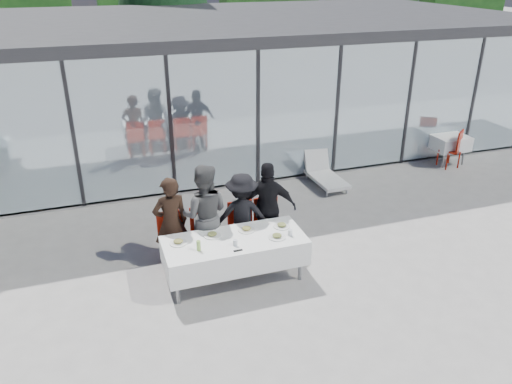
{
  "coord_description": "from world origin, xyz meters",
  "views": [
    {
      "loc": [
        -2.43,
        -6.14,
        4.74
      ],
      "look_at": [
        0.04,
        1.2,
        1.16
      ],
      "focal_mm": 35.0,
      "sensor_mm": 36.0,
      "label": 1
    }
  ],
  "objects_px": {
    "diner_b": "(204,214)",
    "diner_chair_d": "(267,222)",
    "diner_d": "(268,208)",
    "folded_eyeglasses": "(238,250)",
    "plate_b": "(212,235)",
    "plate_c": "(246,229)",
    "diner_chair_a": "(172,237)",
    "spare_chair_b": "(454,147)",
    "diner_chair_b": "(205,232)",
    "plate_a": "(178,242)",
    "diner_c": "(242,215)",
    "plate_extra": "(277,236)",
    "plate_d": "(282,225)",
    "dining_table": "(235,251)",
    "spare_chair_a": "(439,139)",
    "juice_bottle": "(199,246)",
    "spare_table_right": "(448,142)",
    "lounger": "(323,173)",
    "diner_a": "(171,223)"
  },
  "relations": [
    {
      "from": "diner_a",
      "to": "diner_c",
      "type": "bearing_deg",
      "value": 172.92
    },
    {
      "from": "diner_chair_a",
      "to": "dining_table",
      "type": "bearing_deg",
      "value": -40.53
    },
    {
      "from": "diner_c",
      "to": "plate_d",
      "type": "relative_size",
      "value": 5.55
    },
    {
      "from": "plate_d",
      "to": "spare_chair_a",
      "type": "xyz_separation_m",
      "value": [
        5.75,
        3.47,
        -0.24
      ]
    },
    {
      "from": "diner_chair_d",
      "to": "diner_a",
      "type": "bearing_deg",
      "value": -179.06
    },
    {
      "from": "spare_chair_b",
      "to": "diner_chair_a",
      "type": "bearing_deg",
      "value": -163.41
    },
    {
      "from": "diner_b",
      "to": "spare_chair_a",
      "type": "distance_m",
      "value": 7.52
    },
    {
      "from": "spare_chair_a",
      "to": "spare_table_right",
      "type": "bearing_deg",
      "value": -78.55
    },
    {
      "from": "diner_a",
      "to": "plate_b",
      "type": "distance_m",
      "value": 0.77
    },
    {
      "from": "diner_chair_a",
      "to": "plate_c",
      "type": "bearing_deg",
      "value": -25.31
    },
    {
      "from": "diner_chair_d",
      "to": "juice_bottle",
      "type": "relative_size",
      "value": 6.02
    },
    {
      "from": "diner_b",
      "to": "plate_b",
      "type": "height_order",
      "value": "diner_b"
    },
    {
      "from": "diner_chair_a",
      "to": "plate_c",
      "type": "distance_m",
      "value": 1.29
    },
    {
      "from": "diner_chair_d",
      "to": "plate_d",
      "type": "bearing_deg",
      "value": -87.11
    },
    {
      "from": "plate_c",
      "to": "spare_table_right",
      "type": "height_order",
      "value": "plate_c"
    },
    {
      "from": "diner_b",
      "to": "plate_b",
      "type": "bearing_deg",
      "value": 107.46
    },
    {
      "from": "plate_d",
      "to": "plate_b",
      "type": "bearing_deg",
      "value": 176.65
    },
    {
      "from": "plate_b",
      "to": "plate_c",
      "type": "distance_m",
      "value": 0.57
    },
    {
      "from": "diner_d",
      "to": "plate_b",
      "type": "height_order",
      "value": "diner_d"
    },
    {
      "from": "diner_chair_b",
      "to": "spare_chair_a",
      "type": "height_order",
      "value": "same"
    },
    {
      "from": "dining_table",
      "to": "juice_bottle",
      "type": "height_order",
      "value": "juice_bottle"
    },
    {
      "from": "diner_c",
      "to": "folded_eyeglasses",
      "type": "relative_size",
      "value": 10.94
    },
    {
      "from": "plate_extra",
      "to": "juice_bottle",
      "type": "height_order",
      "value": "juice_bottle"
    },
    {
      "from": "dining_table",
      "to": "diner_chair_b",
      "type": "distance_m",
      "value": 0.81
    },
    {
      "from": "diner_chair_a",
      "to": "plate_d",
      "type": "xyz_separation_m",
      "value": [
        1.74,
        -0.61,
        0.24
      ]
    },
    {
      "from": "diner_b",
      "to": "plate_b",
      "type": "distance_m",
      "value": 0.53
    },
    {
      "from": "diner_b",
      "to": "diner_chair_d",
      "type": "distance_m",
      "value": 1.2
    },
    {
      "from": "folded_eyeglasses",
      "to": "spare_chair_b",
      "type": "bearing_deg",
      "value": 26.65
    },
    {
      "from": "diner_b",
      "to": "diner_chair_b",
      "type": "relative_size",
      "value": 1.82
    },
    {
      "from": "diner_b",
      "to": "plate_c",
      "type": "xyz_separation_m",
      "value": [
        0.58,
        -0.51,
        -0.11
      ]
    },
    {
      "from": "plate_d",
      "to": "folded_eyeglasses",
      "type": "bearing_deg",
      "value": -151.26
    },
    {
      "from": "diner_chair_b",
      "to": "lounger",
      "type": "height_order",
      "value": "diner_chair_b"
    },
    {
      "from": "diner_c",
      "to": "plate_extra",
      "type": "distance_m",
      "value": 0.94
    },
    {
      "from": "diner_a",
      "to": "spare_chair_a",
      "type": "bearing_deg",
      "value": -165.98
    },
    {
      "from": "dining_table",
      "to": "diner_chair_b",
      "type": "relative_size",
      "value": 2.32
    },
    {
      "from": "plate_c",
      "to": "spare_chair_b",
      "type": "relative_size",
      "value": 0.28
    },
    {
      "from": "diner_c",
      "to": "spare_chair_b",
      "type": "bearing_deg",
      "value": -145.31
    },
    {
      "from": "plate_extra",
      "to": "spare_chair_b",
      "type": "relative_size",
      "value": 0.28
    },
    {
      "from": "diner_b",
      "to": "spare_chair_b",
      "type": "bearing_deg",
      "value": -145.6
    },
    {
      "from": "plate_b",
      "to": "spare_chair_a",
      "type": "xyz_separation_m",
      "value": [
        6.92,
        3.4,
        -0.24
      ]
    },
    {
      "from": "plate_d",
      "to": "diner_chair_d",
      "type": "bearing_deg",
      "value": 92.89
    },
    {
      "from": "plate_a",
      "to": "diner_d",
      "type": "bearing_deg",
      "value": 18.53
    },
    {
      "from": "diner_c",
      "to": "plate_b",
      "type": "xyz_separation_m",
      "value": [
        -0.66,
        -0.51,
        0.01
      ]
    },
    {
      "from": "diner_b",
      "to": "lounger",
      "type": "xyz_separation_m",
      "value": [
        3.39,
        2.37,
        -0.63
      ]
    },
    {
      "from": "plate_b",
      "to": "diner_chair_b",
      "type": "bearing_deg",
      "value": 91.07
    },
    {
      "from": "diner_b",
      "to": "dining_table",
      "type": "bearing_deg",
      "value": 130.03
    },
    {
      "from": "diner_d",
      "to": "spare_table_right",
      "type": "xyz_separation_m",
      "value": [
        5.84,
        2.6,
        -0.28
      ]
    },
    {
      "from": "diner_a",
      "to": "diner_b",
      "type": "distance_m",
      "value": 0.56
    },
    {
      "from": "diner_d",
      "to": "folded_eyeglasses",
      "type": "xyz_separation_m",
      "value": [
        -0.88,
        -1.08,
        -0.08
      ]
    },
    {
      "from": "lounger",
      "to": "diner_b",
      "type": "bearing_deg",
      "value": -145.02
    }
  ]
}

